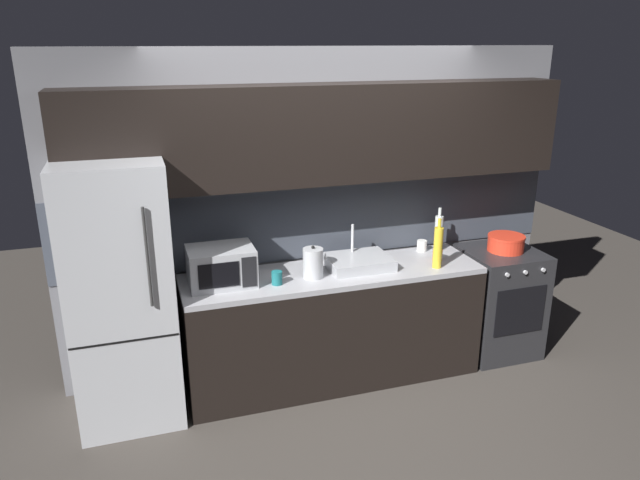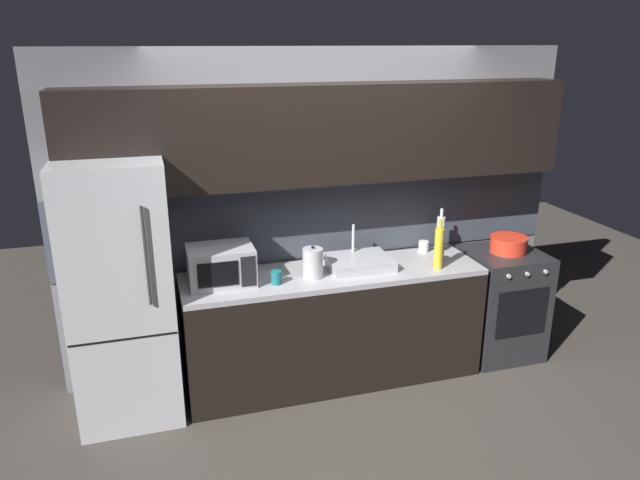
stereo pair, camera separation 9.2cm
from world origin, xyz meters
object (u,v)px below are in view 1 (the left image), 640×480
Objects in this scene: refrigerator at (121,295)px; wine_bottle_yellow at (438,247)px; kettle at (313,263)px; wine_bottle_clear at (438,233)px; mug_orange at (438,255)px; mug_teal at (277,278)px; mug_white at (422,246)px; cooking_pot at (506,243)px; oven_range at (498,301)px; microwave at (221,266)px.

refrigerator is 2.29m from wine_bottle_yellow.
refrigerator is 1.34m from kettle.
wine_bottle_clear is 3.95× the size of mug_orange.
mug_teal is (-1.24, 0.05, -0.12)m from wine_bottle_yellow.
cooking_pot reaches higher than mug_white.
wine_bottle_yellow is (2.28, -0.16, 0.15)m from refrigerator.
oven_range is 9.85× the size of mug_orange.
wine_bottle_yellow is 4.02× the size of mug_teal.
microwave is at bearing -173.58° from mug_white.
kettle is 0.67× the size of wine_bottle_clear.
wine_bottle_clear is 0.26m from mug_orange.
mug_teal reaches higher than mug_white.
mug_teal is (1.05, -0.11, 0.03)m from refrigerator.
wine_bottle_clear reaches higher than microwave.
wine_bottle_yellow is at bearing -6.20° from kettle.
mug_teal is at bearing -168.50° from wine_bottle_clear.
wine_bottle_clear reaches higher than mug_teal.
mug_orange is at bearing -1.48° from microwave.
microwave is 0.40m from mug_teal.
microwave is 5.03× the size of mug_orange.
cooking_pot is at bearing 12.79° from wine_bottle_yellow.
wine_bottle_clear is at bearing 159.98° from oven_range.
wine_bottle_clear is (2.48, 0.18, 0.13)m from refrigerator.
refrigerator is at bearing -175.80° from wine_bottle_clear.
wine_bottle_yellow is at bearing -4.09° from refrigerator.
oven_range is at bearing -20.02° from wine_bottle_clear.
wine_bottle_clear reaches higher than mug_orange.
mug_orange is 0.31× the size of cooking_pot.
wine_bottle_yellow is (-0.70, -0.16, 0.61)m from oven_range.
microwave reaches higher than mug_orange.
mug_orange is at bearing 1.92° from kettle.
oven_range is at bearing -0.49° from microwave.
wine_bottle_clear reaches higher than kettle.
refrigerator is 2.04× the size of oven_range.
mug_white reaches higher than oven_range.
kettle is at bearing -165.32° from mug_white.
cooking_pot is at bearing 2.26° from mug_orange.
cooking_pot is at bearing -0.45° from microwave.
cooking_pot is at bearing 2.05° from kettle.
wine_bottle_yellow is 0.20m from mug_orange.
kettle is at bearing 173.80° from wine_bottle_yellow.
wine_bottle_clear is (-0.50, 0.18, 0.60)m from oven_range.
wine_bottle_clear is 0.17m from mug_white.
kettle reaches higher than oven_range.
kettle is 0.29m from mug_teal.
microwave is 0.66m from kettle.
mug_teal is 1.07× the size of mug_white.
mug_white is 0.30× the size of cooking_pot.
mug_white is 0.98× the size of mug_orange.
kettle is at bearing -178.08° from mug_orange.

